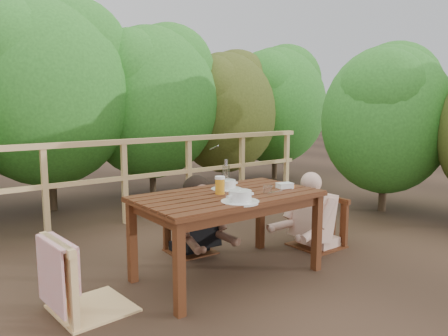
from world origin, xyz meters
TOP-DOWN VIEW (x-y plane):
  - ground at (0.00, 0.00)m, footprint 60.00×60.00m
  - table at (0.00, 0.00)m, footprint 1.48×0.83m
  - chair_left at (-1.12, 0.09)m, footprint 0.55×0.55m
  - chair_far at (0.06, 0.67)m, footprint 0.44×0.44m
  - chair_right at (1.17, 0.05)m, footprint 0.46×0.46m
  - woman at (0.06, 0.69)m, footprint 0.50×0.60m
  - diner_right at (1.20, 0.05)m, footprint 0.63×0.51m
  - railing at (0.00, 2.00)m, footprint 5.60×0.10m
  - hedge_row at (0.40, 3.20)m, footprint 6.60×1.60m
  - shrub_side at (3.20, -0.15)m, footprint 1.40×2.20m
  - soup_near at (-0.10, -0.28)m, footprint 0.29×0.29m
  - soup_far at (0.12, 0.17)m, footprint 0.27×0.27m
  - bread_roll at (-0.06, -0.23)m, footprint 0.14×0.11m
  - beer_glass at (-0.06, 0.03)m, footprint 0.08×0.08m
  - bottle at (0.13, 0.19)m, footprint 0.06×0.06m
  - tumbler at (0.26, -0.20)m, footprint 0.07×0.07m
  - butter_tub at (0.53, -0.11)m, footprint 0.15×0.12m

SIDE VIEW (x-z plane):
  - ground at x=0.00m, z-range 0.00..0.00m
  - table at x=0.00m, z-range 0.00..0.68m
  - chair_far at x=0.06m, z-range 0.00..0.83m
  - chair_right at x=1.17m, z-range 0.00..0.92m
  - railing at x=0.00m, z-range 0.00..1.01m
  - chair_left at x=-1.12m, z-range 0.00..1.03m
  - woman at x=0.06m, z-range 0.00..1.17m
  - diner_right at x=1.20m, z-range 0.00..1.26m
  - butter_tub at x=0.53m, z-range 0.68..0.74m
  - bread_roll at x=-0.06m, z-range 0.68..0.77m
  - tumbler at x=0.26m, z-range 0.68..0.77m
  - soup_far at x=0.12m, z-range 0.68..0.77m
  - soup_near at x=-0.10m, z-range 0.68..0.78m
  - beer_glass at x=-0.06m, z-range 0.68..0.84m
  - bottle at x=0.13m, z-range 0.68..0.95m
  - shrub_side at x=3.20m, z-range 0.00..2.90m
  - hedge_row at x=0.40m, z-range 0.00..3.80m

